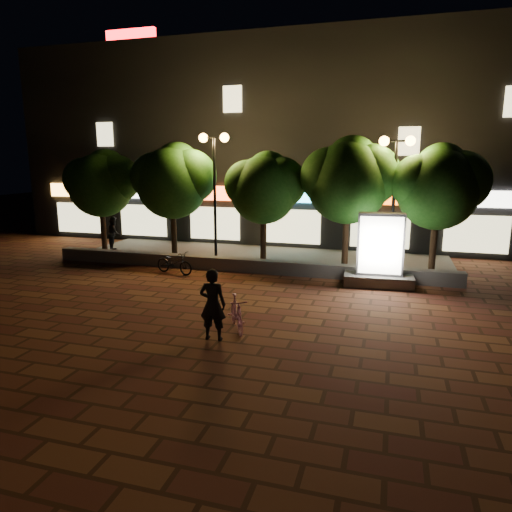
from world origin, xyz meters
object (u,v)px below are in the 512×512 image
at_px(tree_left, 174,179).
at_px(ad_kiosk, 380,257).
at_px(tree_far_left, 102,181).
at_px(scooter_pink, 237,313).
at_px(scooter_parked, 174,263).
at_px(tree_far_right, 440,184).
at_px(rider, 213,304).
at_px(street_lamp_left, 214,165).
at_px(street_lamp_right, 395,169).
at_px(tree_right, 350,178).
at_px(tree_mid, 265,185).
at_px(pedestrian, 114,233).

bearing_deg(tree_left, ad_kiosk, -13.50).
xyz_separation_m(tree_far_left, scooter_pink, (8.80, -7.43, -2.85)).
xyz_separation_m(ad_kiosk, scooter_pink, (-3.31, -5.37, -0.56)).
distance_m(tree_far_left, scooter_parked, 6.03).
relative_size(tree_far_right, rider, 2.73).
relative_size(street_lamp_left, street_lamp_right, 1.04).
relative_size(tree_left, rider, 2.80).
relative_size(street_lamp_left, scooter_parked, 3.15).
height_order(tree_right, tree_far_right, tree_right).
height_order(tree_mid, tree_far_right, tree_far_right).
distance_m(tree_left, tree_mid, 4.00).
xyz_separation_m(tree_mid, rider, (0.95, -8.17, -2.34)).
distance_m(street_lamp_right, rider, 9.36).
relative_size(tree_left, tree_mid, 1.09).
relative_size(tree_far_right, scooter_pink, 3.24).
height_order(street_lamp_left, street_lamp_right, street_lamp_left).
height_order(street_lamp_left, scooter_pink, street_lamp_left).
xyz_separation_m(street_lamp_right, scooter_pink, (-3.65, -7.17, -3.45)).
height_order(tree_mid, ad_kiosk, tree_mid).
distance_m(ad_kiosk, pedestrian, 12.30).
bearing_deg(street_lamp_left, tree_far_left, 177.24).
distance_m(tree_far_right, street_lamp_left, 8.58).
bearing_deg(scooter_parked, rider, -132.56).
xyz_separation_m(tree_right, pedestrian, (-10.72, 0.54, -2.70)).
bearing_deg(rider, tree_right, -110.06).
xyz_separation_m(tree_far_right, rider, (-5.55, -8.17, -2.50)).
xyz_separation_m(tree_mid, scooter_parked, (-2.84, -2.54, -2.78)).
relative_size(street_lamp_right, pedestrian, 3.15).
bearing_deg(street_lamp_left, street_lamp_right, 0.00).
distance_m(street_lamp_right, scooter_parked, 8.82).
distance_m(tree_right, rider, 8.92).
height_order(ad_kiosk, pedestrian, ad_kiosk).
bearing_deg(scooter_parked, tree_mid, -34.66).
height_order(tree_right, scooter_pink, tree_right).
height_order(tree_far_right, street_lamp_left, street_lamp_left).
relative_size(ad_kiosk, rider, 1.43).
distance_m(rider, scooter_parked, 6.81).
xyz_separation_m(ad_kiosk, pedestrian, (-12.02, 2.60, -0.14)).
relative_size(tree_right, rider, 2.90).
bearing_deg(pedestrian, scooter_pink, -161.13).
relative_size(tree_mid, tree_far_right, 0.95).
bearing_deg(tree_right, pedestrian, 177.13).
bearing_deg(tree_right, ad_kiosk, -57.83).
xyz_separation_m(tree_mid, scooter_pink, (1.30, -7.43, -2.77)).
relative_size(tree_right, street_lamp_right, 1.02).
distance_m(street_lamp_left, ad_kiosk, 7.53).
height_order(tree_far_left, street_lamp_right, street_lamp_right).
xyz_separation_m(scooter_pink, rider, (-0.34, -0.74, 0.43)).
distance_m(tree_far_right, ad_kiosk, 3.67).
bearing_deg(tree_right, rider, -106.04).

